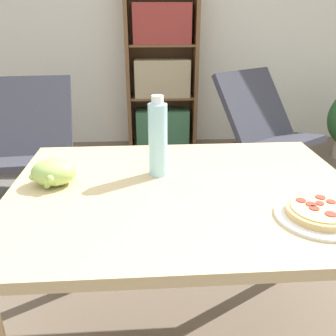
# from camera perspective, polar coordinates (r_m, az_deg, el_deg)

# --- Properties ---
(ground_plane) EXTENTS (14.00, 14.00, 0.00)m
(ground_plane) POSITION_cam_1_polar(r_m,az_deg,el_deg) (1.79, 3.51, -23.65)
(ground_plane) COLOR brown
(wall_back) EXTENTS (8.00, 0.05, 2.60)m
(wall_back) POSITION_cam_1_polar(r_m,az_deg,el_deg) (3.84, -1.18, 23.27)
(wall_back) COLOR silver
(wall_back) RESTS_ON ground_plane
(dining_table) EXTENTS (1.20, 0.89, 0.76)m
(dining_table) POSITION_cam_1_polar(r_m,az_deg,el_deg) (1.27, 2.51, -7.31)
(dining_table) COLOR #D1B27F
(dining_table) RESTS_ON ground_plane
(pizza_on_plate) EXTENTS (0.25, 0.25, 0.04)m
(pizza_on_plate) POSITION_cam_1_polar(r_m,az_deg,el_deg) (1.13, 23.11, -6.73)
(pizza_on_plate) COLOR white
(pizza_on_plate) RESTS_ON dining_table
(grape_bunch) EXTENTS (0.16, 0.13, 0.09)m
(grape_bunch) POSITION_cam_1_polar(r_m,az_deg,el_deg) (1.29, -17.89, -0.68)
(grape_bunch) COLOR #A8CC66
(grape_bunch) RESTS_ON dining_table
(drink_bottle) EXTENTS (0.07, 0.07, 0.29)m
(drink_bottle) POSITION_cam_1_polar(r_m,az_deg,el_deg) (1.28, -1.64, 4.75)
(drink_bottle) COLOR #A3DBEA
(drink_bottle) RESTS_ON dining_table
(lounge_chair_near) EXTENTS (0.69, 0.81, 0.88)m
(lounge_chair_near) POSITION_cam_1_polar(r_m,az_deg,el_deg) (2.82, -21.34, 0.48)
(lounge_chair_near) COLOR slate
(lounge_chair_near) RESTS_ON ground_plane
(lounge_chair_far) EXTENTS (0.90, 0.98, 0.88)m
(lounge_chair_far) POSITION_cam_1_polar(r_m,az_deg,el_deg) (3.10, 15.42, 3.28)
(lounge_chair_far) COLOR slate
(lounge_chair_far) RESTS_ON ground_plane
(bookshelf) EXTENTS (0.71, 0.31, 1.56)m
(bookshelf) POSITION_cam_1_polar(r_m,az_deg,el_deg) (3.70, -1.01, 14.56)
(bookshelf) COLOR brown
(bookshelf) RESTS_ON ground_plane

